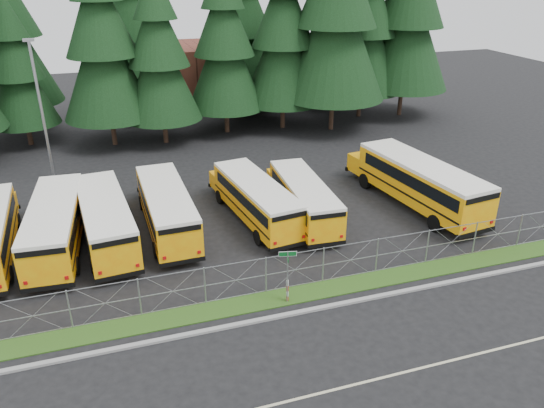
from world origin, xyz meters
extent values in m
plane|color=black|center=(0.00, 0.00, 0.00)|extent=(120.00, 120.00, 0.00)
cube|color=gray|center=(0.00, -3.10, 0.06)|extent=(50.00, 0.25, 0.12)
cube|color=#204313|center=(0.00, -1.70, 0.03)|extent=(50.00, 1.40, 0.06)
cube|color=beige|center=(0.00, -8.00, 0.01)|extent=(50.00, 0.12, 0.01)
cube|color=brown|center=(6.00, 40.00, 3.00)|extent=(22.00, 10.00, 6.00)
cylinder|color=#979AA0|center=(-0.30, -2.12, 1.40)|extent=(0.06, 0.06, 2.80)
cube|color=#0C561F|center=(-0.30, -2.12, 2.68)|extent=(0.78, 0.21, 0.22)
cube|color=white|center=(-0.30, -2.12, 2.68)|extent=(0.82, 0.21, 0.26)
cube|color=#0C561F|center=(-0.30, -2.12, 2.44)|extent=(0.15, 0.54, 0.18)
cylinder|color=#B20C0C|center=(-0.27, -2.05, 0.60)|extent=(0.11, 0.11, 1.20)
cylinder|color=#979AA0|center=(-11.54, 17.42, 5.00)|extent=(0.20, 0.20, 10.00)
cube|color=#979AA0|center=(-11.54, 17.42, 10.05)|extent=(0.70, 0.35, 0.18)
camera|label=1|loc=(-7.46, -21.82, 14.95)|focal=35.00mm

